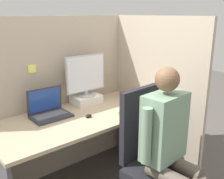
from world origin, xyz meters
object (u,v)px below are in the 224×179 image
monitor (86,76)px  person (170,142)px  carrot_toy (124,115)px  office_chair (152,156)px  laptop (49,111)px  paper_box (86,99)px  stapler (126,95)px

monitor → person: size_ratio=0.35×
carrot_toy → office_chair: bearing=-100.8°
laptop → monitor: bearing=10.8°
laptop → carrot_toy: (0.51, -0.45, -0.03)m
paper_box → monitor: monitor is taller
monitor → person: person is taller
person → paper_box: bearing=87.4°
laptop → office_chair: (0.43, -0.87, -0.23)m
carrot_toy → person: 0.59m
monitor → office_chair: (-0.04, -0.96, -0.48)m
stapler → carrot_toy: (-0.39, -0.39, -0.01)m
office_chair → person: person is taller
paper_box → carrot_toy: size_ratio=2.19×
carrot_toy → office_chair: 0.47m
carrot_toy → laptop: bearing=138.3°
laptop → stapler: (0.90, -0.06, -0.02)m
paper_box → monitor: bearing=90.0°
stapler → monitor: bearing=160.5°
laptop → office_chair: size_ratio=0.31×
stapler → paper_box: bearing=160.8°
carrot_toy → monitor: bearing=94.1°
monitor → laptop: size_ratio=1.32×
office_chair → person: size_ratio=0.84×
paper_box → stapler: 0.45m
person → stapler: bearing=63.7°
laptop → carrot_toy: size_ratio=2.58×
office_chair → laptop: bearing=116.5°
paper_box → carrot_toy: paper_box is taller
paper_box → person: bearing=-92.6°
monitor → laptop: 0.54m
stapler → person: 1.08m
paper_box → carrot_toy: 0.54m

